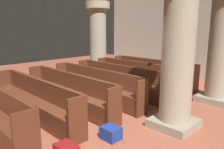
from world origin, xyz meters
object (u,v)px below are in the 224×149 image
object	(u,v)px
pew_row_5	(34,98)
pillar_aisle_side	(222,44)
pillar_aisle_rear	(178,51)
pew_row_4	(68,90)
pew_row_2	(118,79)
kneeler_box_blue	(111,133)
pillar_far_side	(98,38)
pew_row_3	(95,84)
hymn_book	(151,63)
lectern	(177,70)
pew_row_0	(152,71)
pew_row_1	(136,74)

from	to	relation	value
pew_row_5	pillar_aisle_side	xyz separation A→B (m)	(2.72, 4.49, 1.22)
pillar_aisle_side	pillar_aisle_rear	xyz separation A→B (m)	(0.00, -2.51, 0.00)
pew_row_4	pew_row_5	distance (m)	0.99
pew_row_2	kneeler_box_blue	distance (m)	3.23
pew_row_5	pillar_far_side	distance (m)	5.31
pillar_aisle_side	pew_row_4	bearing A→B (deg)	-127.83
pillar_aisle_side	pillar_far_side	world-z (taller)	same
pew_row_3	hymn_book	world-z (taller)	hymn_book
pew_row_3	pillar_aisle_side	distance (m)	3.89
pillar_aisle_rear	lectern	world-z (taller)	pillar_aisle_rear
pew_row_0	pew_row_1	world-z (taller)	same
pillar_far_side	hymn_book	distance (m)	3.28
pew_row_2	pew_row_3	distance (m)	0.99
pew_row_2	pew_row_3	bearing A→B (deg)	-90.00
pillar_aisle_side	kneeler_box_blue	bearing A→B (deg)	-98.63
pew_row_2	pillar_aisle_rear	size ratio (longest dim) A/B	1.12
pew_row_0	pillar_aisle_side	size ratio (longest dim) A/B	1.12
kneeler_box_blue	pew_row_2	bearing A→B (deg)	131.46
pillar_aisle_side	hymn_book	xyz separation A→B (m)	(-2.20, -0.35, -0.76)
pew_row_0	pew_row_2	bearing A→B (deg)	-90.00
pillar_far_side	kneeler_box_blue	world-z (taller)	pillar_far_side
pew_row_4	pew_row_5	xyz separation A→B (m)	(0.00, -0.99, 0.00)
pew_row_5	pillar_aisle_side	world-z (taller)	pillar_aisle_side
pew_row_1	pillar_aisle_rear	xyz separation A→B (m)	(2.72, -1.97, 1.22)
pew_row_0	pew_row_2	size ratio (longest dim) A/B	1.00
pillar_aisle_side	pillar_far_side	xyz separation A→B (m)	(-5.38, -0.06, 0.00)
pew_row_5	pew_row_1	bearing A→B (deg)	90.00
pew_row_2	pillar_far_side	xyz separation A→B (m)	(-2.67, 1.47, 1.22)
pew_row_1	pew_row_5	xyz separation A→B (m)	(0.00, -3.95, 0.00)
pew_row_4	pillar_aisle_side	bearing A→B (deg)	52.17
pillar_aisle_side	pillar_aisle_rear	world-z (taller)	same
pillar_far_side	lectern	bearing A→B (deg)	25.70
pew_row_1	pillar_aisle_side	world-z (taller)	pillar_aisle_side
pillar_aisle_rear	lectern	bearing A→B (deg)	118.75
pew_row_2	pew_row_5	distance (m)	2.96
pillar_aisle_side	lectern	bearing A→B (deg)	145.91
pew_row_4	pillar_aisle_rear	distance (m)	3.14
pew_row_2	pew_row_3	world-z (taller)	same
pew_row_4	pew_row_5	bearing A→B (deg)	-90.00
pew_row_3	lectern	size ratio (longest dim) A/B	3.42
pew_row_1	pillar_far_side	bearing A→B (deg)	169.79
kneeler_box_blue	pew_row_3	bearing A→B (deg)	146.33
pew_row_0	pew_row_2	world-z (taller)	same
pew_row_1	pillar_aisle_rear	distance (m)	3.57
pew_row_4	kneeler_box_blue	xyz separation A→B (m)	(2.12, -0.42, -0.38)
pew_row_5	kneeler_box_blue	bearing A→B (deg)	14.86
pew_row_2	pew_row_5	xyz separation A→B (m)	(0.00, -2.96, 0.00)
pillar_aisle_side	lectern	xyz separation A→B (m)	(-2.19, 1.48, -1.27)
pew_row_3	pillar_far_side	bearing A→B (deg)	137.36
pew_row_1	pillar_far_side	xyz separation A→B (m)	(-2.67, 0.48, 1.22)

